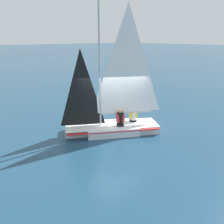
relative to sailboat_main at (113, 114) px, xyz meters
The scene contains 4 objects.
ground_plane 0.88m from the sailboat_main, 31.99° to the right, with size 260.00×260.00×0.00m, color navy.
sailboat_main is the anchor object (origin of this frame).
sailor_helm 0.43m from the sailboat_main, 116.61° to the left, with size 0.43×0.41×1.16m.
sailor_crew 1.05m from the sailboat_main, 163.23° to the left, with size 0.43×0.41×1.16m.
Camera 1 is at (6.01, 6.77, 4.06)m, focal length 35.00 mm.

